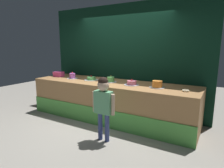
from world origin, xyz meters
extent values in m
plane|color=gray|center=(0.00, 0.00, 0.00)|extent=(12.00, 12.00, 0.00)
cube|color=#B27F4C|center=(0.00, 0.54, 0.45)|extent=(4.01, 1.08, 0.89)
cube|color=#59B24C|center=(0.00, -0.01, 0.20)|extent=(4.01, 0.02, 0.40)
cube|color=black|center=(0.00, 1.18, 1.39)|extent=(4.38, 0.08, 2.77)
cylinder|color=#3F4C8C|center=(0.40, -0.51, 0.27)|extent=(0.08, 0.08, 0.53)
cylinder|color=#3F4C8C|center=(0.54, -0.51, 0.27)|extent=(0.08, 0.08, 0.53)
cube|color=#66B27F|center=(0.47, -0.51, 0.74)|extent=(0.33, 0.15, 0.41)
cylinder|color=beige|center=(0.27, -0.51, 0.72)|extent=(0.07, 0.07, 0.38)
cylinder|color=beige|center=(0.67, -0.51, 0.72)|extent=(0.07, 0.07, 0.38)
sphere|color=beige|center=(0.47, -0.51, 1.05)|extent=(0.21, 0.21, 0.21)
sphere|color=black|center=(0.47, -0.51, 1.11)|extent=(0.18, 0.18, 0.18)
cube|color=#F14A96|center=(-1.71, 0.55, 0.96)|extent=(0.27, 0.23, 0.14)
torus|color=beige|center=(1.71, 0.42, 0.91)|extent=(0.13, 0.13, 0.03)
cylinder|color=white|center=(-1.14, 0.48, 0.90)|extent=(0.29, 0.29, 0.01)
cylinder|color=#CC66D8|center=(-1.14, 0.48, 0.97)|extent=(0.15, 0.15, 0.13)
sphere|color=red|center=(-1.14, 0.48, 1.05)|extent=(0.03, 0.03, 0.03)
cylinder|color=white|center=(-0.57, 0.54, 0.90)|extent=(0.35, 0.35, 0.01)
cylinder|color=#59B259|center=(-0.57, 0.54, 0.94)|extent=(0.21, 0.21, 0.07)
sphere|color=red|center=(-0.57, 0.54, 1.00)|extent=(0.04, 0.04, 0.04)
cylinder|color=silver|center=(0.00, 0.54, 0.90)|extent=(0.29, 0.29, 0.01)
cylinder|color=#59B259|center=(0.00, 0.54, 0.96)|extent=(0.17, 0.17, 0.12)
cone|color=#F2E566|center=(0.00, 0.54, 1.04)|extent=(0.02, 0.02, 0.05)
cylinder|color=silver|center=(0.57, 0.48, 0.90)|extent=(0.33, 0.33, 0.01)
cylinder|color=pink|center=(0.57, 0.48, 0.94)|extent=(0.21, 0.21, 0.09)
sphere|color=red|center=(0.57, 0.48, 1.01)|extent=(0.03, 0.03, 0.03)
cylinder|color=silver|center=(1.14, 0.49, 0.90)|extent=(0.32, 0.32, 0.01)
cylinder|color=orange|center=(1.14, 0.49, 0.97)|extent=(0.20, 0.20, 0.14)
camera|label=1|loc=(2.28, -3.32, 1.73)|focal=30.85mm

